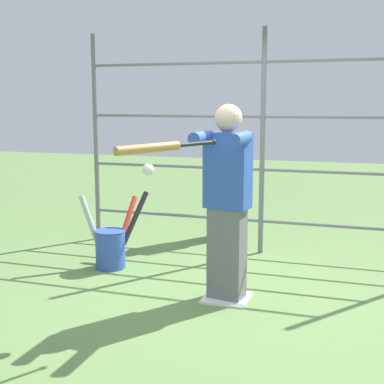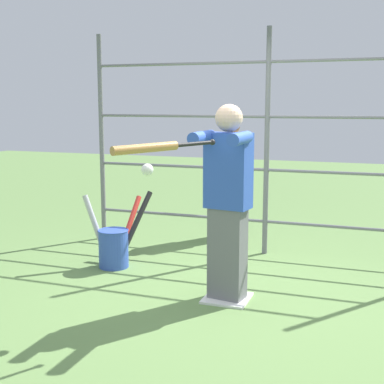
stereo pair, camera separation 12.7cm
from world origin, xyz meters
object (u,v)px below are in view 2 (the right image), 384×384
at_px(baseball_bat_swinging, 154,147).
at_px(batter, 228,197).
at_px(bat_bucket, 115,245).
at_px(softball_in_flight, 147,170).
at_px(bystander_behind_fence, 232,176).

bearing_deg(baseball_bat_swinging, batter, -107.02).
bearing_deg(batter, bat_bucket, -21.73).
bearing_deg(baseball_bat_swinging, bat_bucket, -52.66).
distance_m(batter, baseball_bat_swinging, 1.09).
height_order(softball_in_flight, bat_bucket, softball_in_flight).
bearing_deg(bat_bucket, baseball_bat_swinging, 127.34).
height_order(softball_in_flight, bystander_behind_fence, bystander_behind_fence).
xyz_separation_m(batter, bystander_behind_fence, (0.59, -2.26, -0.13)).
bearing_deg(bystander_behind_fence, bat_bucket, 63.74).
relative_size(baseball_bat_swinging, bat_bucket, 1.05).
height_order(batter, baseball_bat_swinging, batter).
distance_m(batter, bat_bucket, 1.69).
distance_m(softball_in_flight, bystander_behind_fence, 2.87).
height_order(batter, softball_in_flight, batter).
bearing_deg(softball_in_flight, bystander_behind_fence, -88.25).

